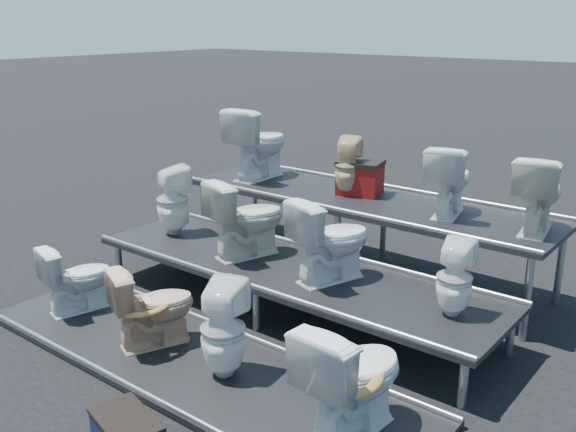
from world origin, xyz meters
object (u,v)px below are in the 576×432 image
Objects in this scene: toilet_8 at (258,143)px; toilet_9 at (348,166)px; toilet_1 at (153,306)px; toilet_3 at (353,377)px; toilet_5 at (247,218)px; toilet_7 at (455,278)px; red_crate at (360,180)px; toilet_2 at (223,330)px; toilet_6 at (331,239)px; toilet_10 at (449,180)px; toilet_11 at (538,193)px; toilet_0 at (77,277)px; toilet_4 at (173,200)px.

toilet_8 is 1.34× the size of toilet_9.
toilet_1 is 0.84× the size of toilet_3.
toilet_5 is 2.18m from toilet_7.
toilet_7 reaches higher than toilet_3.
red_crate is at bearing -54.20° from toilet_3.
toilet_2 is 1.01× the size of toilet_6.
toilet_1 is 1.00× the size of toilet_10.
toilet_2 is 1.09× the size of toilet_11.
toilet_5 is 0.91× the size of toilet_8.
toilet_10 is (2.46, 0.00, -0.08)m from toilet_8.
toilet_0 is 1.08m from toilet_1.
toilet_0 is 1.02× the size of toilet_9.
toilet_4 is 3.69m from toilet_11.
toilet_1 is 1.12× the size of toilet_7.
toilet_4 is at bearing 17.75° from toilet_5.
toilet_0 is 3.69m from toilet_10.
toilet_9 reaches higher than toilet_2.
toilet_8 reaches higher than toilet_11.
toilet_3 is 3.24m from red_crate.
toilet_1 is at bearing 109.85° from toilet_8.
toilet_3 is (1.17, 0.00, 0.03)m from toilet_2.
toilet_10 is (2.57, 1.30, 0.37)m from toilet_4.
toilet_10 reaches higher than red_crate.
toilet_10 is at bearing -121.46° from toilet_2.
toilet_7 is at bearing -52.06° from red_crate.
toilet_4 is at bearing -7.71° from toilet_7.
red_crate is (-0.50, 2.72, 0.57)m from toilet_2.
red_crate is (0.41, 1.42, 0.17)m from toilet_5.
toilet_7 is (2.08, 1.30, 0.36)m from toilet_1.
toilet_9 is 2.04m from toilet_11.
red_crate is at bearing -114.04° from toilet_4.
toilet_5 is at bearing -157.86° from toilet_4.
toilet_7 is at bearing 73.44° from toilet_11.
toilet_3 is at bearing 161.41° from toilet_2.
toilet_1 is at bearing 4.27° from toilet_3.
toilet_11 is at bearing -133.36° from toilet_5.
toilet_10 is at bearing -70.19° from toilet_7.
toilet_7 is (0.10, 1.30, 0.29)m from toilet_3.
toilet_3 reaches higher than toilet_1.
toilet_10 reaches higher than toilet_6.
toilet_7 is at bearing -90.20° from toilet_3.
toilet_10 is (2.49, 2.60, 0.82)m from toilet_0.
toilet_0 is 0.78× the size of toilet_3.
toilet_9 is 0.22m from red_crate.
toilet_8 reaches higher than toilet_3.
toilet_10 reaches higher than toilet_4.
toilet_3 is at bearing -166.05° from toilet_0.
toilet_7 is (3.17, 1.30, 0.39)m from toilet_0.
toilet_11 reaches higher than toilet_5.
toilet_0 is at bearing 14.60° from toilet_7.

